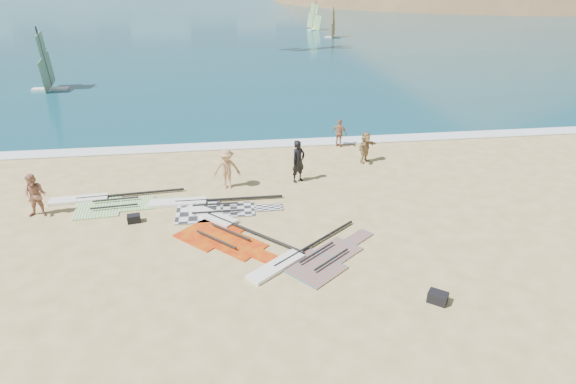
{
  "coord_description": "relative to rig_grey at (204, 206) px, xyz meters",
  "views": [
    {
      "loc": [
        -1.7,
        -12.49,
        8.83
      ],
      "look_at": [
        0.52,
        4.0,
        1.0
      ],
      "focal_mm": 30.0,
      "sensor_mm": 36.0,
      "label": 1
    }
  ],
  "objects": [
    {
      "name": "rig_red",
      "position": [
        0.71,
        -1.99,
        0.0
      ],
      "size": [
        4.54,
        5.04,
        0.2
      ],
      "rotation": [
        0.0,
        0.0,
        -0.79
      ],
      "color": "#C0070D",
      "rests_on": "ground"
    },
    {
      "name": "windsurfer_right",
      "position": [
        15.2,
        58.04,
        1.2
      ],
      "size": [
        2.2,
        2.2,
        4.23
      ],
      "rotation": [
        0.0,
        0.0,
        0.71
      ],
      "color": "white",
      "rests_on": "ground"
    },
    {
      "name": "beachgoer_mid",
      "position": [
        0.98,
        1.78,
        0.86
      ],
      "size": [
        1.2,
        0.72,
        1.81
      ],
      "primitive_type": "imported",
      "rotation": [
        0.0,
        0.0,
        -0.04
      ],
      "color": "tan",
      "rests_on": "ground"
    },
    {
      "name": "beachgoer_left",
      "position": [
        -6.33,
        0.12,
        0.82
      ],
      "size": [
        0.89,
        0.71,
        1.74
      ],
      "primitive_type": "imported",
      "rotation": [
        0.0,
        0.0,
        -0.06
      ],
      "color": "#A36C53",
      "rests_on": "ground"
    },
    {
      "name": "rig_orange",
      "position": [
        3.45,
        -4.38,
        -0.0
      ],
      "size": [
        4.77,
        3.91,
        0.2
      ],
      "rotation": [
        0.0,
        0.0,
        0.68
      ],
      "color": "#F43708",
      "rests_on": "ground"
    },
    {
      "name": "beachgoer_back",
      "position": [
        7.04,
        6.37,
        0.71
      ],
      "size": [
        0.89,
        0.88,
        1.51
      ],
      "primitive_type": "imported",
      "rotation": [
        0.0,
        0.0,
        2.37
      ],
      "color": "#A76C4E",
      "rests_on": "ground"
    },
    {
      "name": "windsurfer_centre",
      "position": [
        16.18,
        49.16,
        1.14
      ],
      "size": [
        2.23,
        2.46,
        3.94
      ],
      "rotation": [
        0.0,
        0.0,
        -0.39
      ],
      "color": "white",
      "rests_on": "ground"
    },
    {
      "name": "windsurfer_left",
      "position": [
        -12.43,
        22.08,
        1.34
      ],
      "size": [
        2.69,
        3.28,
        4.88
      ],
      "rotation": [
        0.0,
        0.0,
        0.03
      ],
      "color": "white",
      "rests_on": "ground"
    },
    {
      "name": "rig_green",
      "position": [
        -4.06,
        0.95,
        -0.0
      ],
      "size": [
        5.45,
        2.25,
        0.2
      ],
      "rotation": [
        0.0,
        0.0,
        0.09
      ],
      "color": "#58B828",
      "rests_on": "ground"
    },
    {
      "name": "surf_line",
      "position": [
        2.75,
        7.19,
        -0.05
      ],
      "size": [
        300.0,
        1.2,
        0.04
      ],
      "primitive_type": "cube",
      "color": "white",
      "rests_on": "ground"
    },
    {
      "name": "person_wetsuit",
      "position": [
        4.16,
        2.1,
        0.91
      ],
      "size": [
        0.84,
        0.77,
        1.93
      ],
      "primitive_type": "imported",
      "rotation": [
        0.0,
        0.0,
        0.59
      ],
      "color": "black",
      "rests_on": "ground"
    },
    {
      "name": "beachgoer_right",
      "position": [
        7.79,
        3.98,
        0.73
      ],
      "size": [
        1.38,
        1.3,
        1.55
      ],
      "primitive_type": "imported",
      "rotation": [
        0.0,
        0.0,
        0.72
      ],
      "color": "#9A794D",
      "rests_on": "ground"
    },
    {
      "name": "gear_bag_far",
      "position": [
        6.84,
        -7.01,
        0.11
      ],
      "size": [
        0.66,
        0.63,
        0.33
      ],
      "primitive_type": "cube",
      "rotation": [
        0.0,
        0.0,
        -0.66
      ],
      "color": "black",
      "rests_on": "ground"
    },
    {
      "name": "rig_grey",
      "position": [
        0.0,
        0.0,
        0.0
      ],
      "size": [
        5.46,
        2.15,
        0.2
      ],
      "rotation": [
        0.0,
        0.0,
        -0.01
      ],
      "color": "#28282B",
      "rests_on": "ground"
    },
    {
      "name": "gear_bag_near",
      "position": [
        -2.62,
        -0.89,
        0.1
      ],
      "size": [
        0.53,
        0.42,
        0.3
      ],
      "primitive_type": "cube",
      "rotation": [
        0.0,
        0.0,
        0.16
      ],
      "color": "black",
      "rests_on": "ground"
    },
    {
      "name": "ground",
      "position": [
        2.75,
        -5.11,
        -0.05
      ],
      "size": [
        300.0,
        300.0,
        0.0
      ],
      "primitive_type": "plane",
      "color": "#D5C07D",
      "rests_on": "ground"
    },
    {
      "name": "sea",
      "position": [
        2.75,
        126.89,
        -0.05
      ],
      "size": [
        300.0,
        240.0,
        0.06
      ],
      "primitive_type": "cube",
      "color": "#0C4155",
      "rests_on": "ground"
    }
  ]
}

